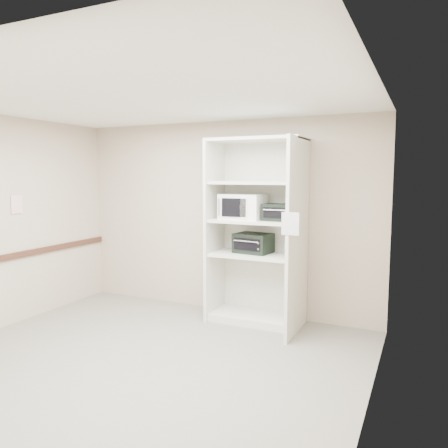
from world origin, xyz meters
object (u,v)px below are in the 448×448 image
at_px(shelving_unit, 260,238).
at_px(toaster_oven_lower, 253,243).
at_px(toaster_oven_upper, 279,212).
at_px(microwave, 243,207).

xyz_separation_m(shelving_unit, toaster_oven_lower, (-0.10, 0.05, -0.08)).
distance_m(toaster_oven_upper, toaster_oven_lower, 0.57).
xyz_separation_m(shelving_unit, microwave, (-0.23, -0.01, 0.40)).
relative_size(toaster_oven_upper, toaster_oven_lower, 0.80).
height_order(shelving_unit, toaster_oven_upper, shelving_unit).
relative_size(microwave, toaster_oven_lower, 1.18).
height_order(shelving_unit, microwave, shelving_unit).
xyz_separation_m(microwave, toaster_oven_upper, (0.49, -0.00, -0.06)).
relative_size(microwave, toaster_oven_upper, 1.47).
bearing_deg(shelving_unit, toaster_oven_upper, -3.31).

